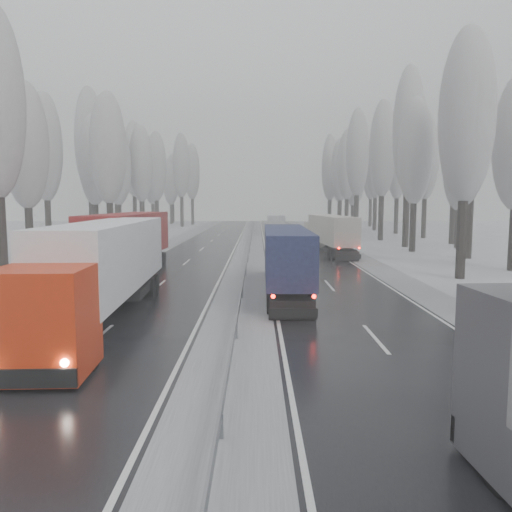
{
  "coord_description": "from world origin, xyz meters",
  "views": [
    {
      "loc": [
        0.79,
        -6.33,
        5.13
      ],
      "look_at": [
        0.73,
        20.83,
        2.2
      ],
      "focal_mm": 35.0,
      "sensor_mm": 36.0,
      "label": 1
    }
  ],
  "objects_px": {
    "box_truck_distant": "(276,224)",
    "truck_red_white": "(103,265)",
    "truck_red_red": "(124,241)",
    "truck_cream_box": "(329,231)",
    "truck_blue_box": "(285,255)"
  },
  "relations": [
    {
      "from": "box_truck_distant",
      "to": "truck_red_white",
      "type": "height_order",
      "value": "truck_red_white"
    },
    {
      "from": "truck_red_white",
      "to": "truck_red_red",
      "type": "relative_size",
      "value": 0.98
    },
    {
      "from": "box_truck_distant",
      "to": "truck_red_white",
      "type": "bearing_deg",
      "value": -99.29
    },
    {
      "from": "truck_red_white",
      "to": "truck_red_red",
      "type": "height_order",
      "value": "truck_red_red"
    },
    {
      "from": "box_truck_distant",
      "to": "truck_red_red",
      "type": "xyz_separation_m",
      "value": [
        -12.01,
        -46.49,
        0.96
      ]
    },
    {
      "from": "box_truck_distant",
      "to": "truck_red_red",
      "type": "height_order",
      "value": "truck_red_red"
    },
    {
      "from": "truck_cream_box",
      "to": "truck_red_red",
      "type": "height_order",
      "value": "truck_red_red"
    },
    {
      "from": "truck_blue_box",
      "to": "truck_red_white",
      "type": "relative_size",
      "value": 0.86
    },
    {
      "from": "truck_blue_box",
      "to": "box_truck_distant",
      "type": "xyz_separation_m",
      "value": [
        1.41,
        51.74,
        -0.56
      ]
    },
    {
      "from": "truck_blue_box",
      "to": "truck_red_white",
      "type": "bearing_deg",
      "value": -137.0
    },
    {
      "from": "truck_red_white",
      "to": "box_truck_distant",
      "type": "bearing_deg",
      "value": 78.1
    },
    {
      "from": "truck_red_red",
      "to": "truck_cream_box",
      "type": "bearing_deg",
      "value": 46.77
    },
    {
      "from": "truck_red_white",
      "to": "truck_blue_box",
      "type": "bearing_deg",
      "value": 39.6
    },
    {
      "from": "truck_cream_box",
      "to": "truck_red_white",
      "type": "relative_size",
      "value": 0.9
    },
    {
      "from": "truck_blue_box",
      "to": "truck_cream_box",
      "type": "height_order",
      "value": "truck_cream_box"
    }
  ]
}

